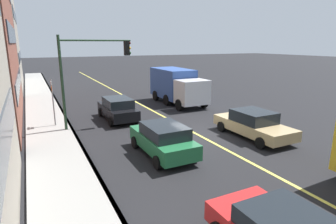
% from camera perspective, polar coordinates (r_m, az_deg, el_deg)
% --- Properties ---
extents(ground, '(200.00, 200.00, 0.00)m').
position_cam_1_polar(ground, '(16.12, 6.22, -4.71)').
color(ground, black).
extents(sidewalk_slab, '(80.00, 2.58, 0.15)m').
position_cam_1_polar(sidewalk_slab, '(13.77, -21.68, -8.65)').
color(sidewalk_slab, gray).
rests_on(sidewalk_slab, ground).
extents(curb_edge, '(80.00, 0.16, 0.15)m').
position_cam_1_polar(curb_edge, '(13.89, -16.69, -8.03)').
color(curb_edge, slate).
rests_on(curb_edge, ground).
extents(lane_stripe_center, '(80.00, 0.16, 0.01)m').
position_cam_1_polar(lane_stripe_center, '(16.11, 6.22, -4.69)').
color(lane_stripe_center, '#D8CC4C').
rests_on(lane_stripe_center, ground).
extents(car_black, '(4.30, 1.92, 1.54)m').
position_cam_1_polar(car_black, '(19.25, -10.30, 0.71)').
color(car_black, black).
rests_on(car_black, ground).
extents(car_green, '(4.14, 1.96, 1.51)m').
position_cam_1_polar(car_green, '(13.03, -1.03, -5.54)').
color(car_green, '#1E6038').
rests_on(car_green, ground).
extents(car_tan, '(4.78, 2.13, 1.50)m').
position_cam_1_polar(car_tan, '(16.23, 17.08, -2.35)').
color(car_tan, tan).
rests_on(car_tan, ground).
extents(truck_blue, '(6.53, 2.56, 2.95)m').
position_cam_1_polar(truck_blue, '(24.19, 1.81, 5.50)').
color(truck_blue, silver).
rests_on(truck_blue, ground).
extents(traffic_light_mast, '(0.28, 4.28, 5.59)m').
position_cam_1_polar(traffic_light_mast, '(17.23, -15.69, 9.18)').
color(traffic_light_mast, '#1E3823').
rests_on(traffic_light_mast, ground).
extents(street_sign_post, '(0.60, 0.08, 3.02)m').
position_cam_1_polar(street_sign_post, '(18.39, -22.55, 2.35)').
color(street_sign_post, slate).
rests_on(street_sign_post, ground).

